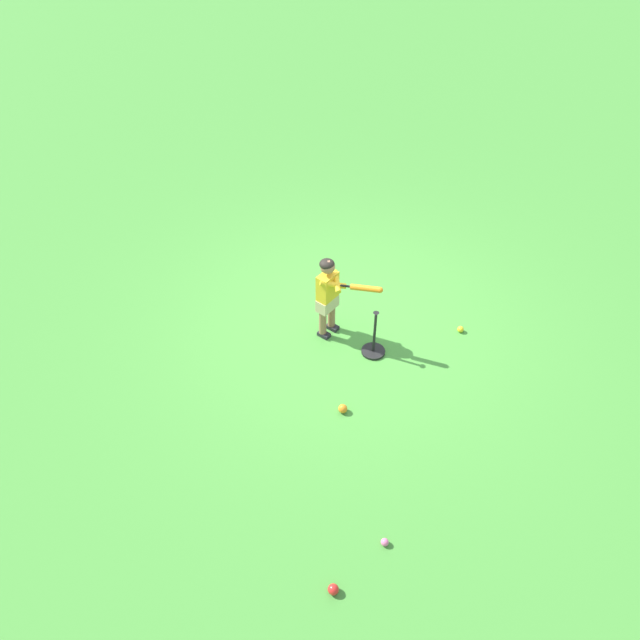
# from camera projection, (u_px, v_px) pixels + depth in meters

# --- Properties ---
(ground_plane) EXTENTS (40.00, 40.00, 0.00)m
(ground_plane) POSITION_uv_depth(u_px,v_px,m) (353.00, 320.00, 7.89)
(ground_plane) COLOR #479338
(child_batter) EXTENTS (0.78, 0.31, 1.08)m
(child_batter) POSITION_uv_depth(u_px,v_px,m) (330.00, 291.00, 7.29)
(child_batter) COLOR #232328
(child_batter) RESTS_ON ground
(play_ball_center_lawn) EXTENTS (0.10, 0.10, 0.10)m
(play_ball_center_lawn) POSITION_uv_depth(u_px,v_px,m) (333.00, 589.00, 5.31)
(play_ball_center_lawn) COLOR red
(play_ball_center_lawn) RESTS_ON ground
(play_ball_near_batter) EXTENTS (0.08, 0.08, 0.08)m
(play_ball_near_batter) POSITION_uv_depth(u_px,v_px,m) (461.00, 329.00, 7.71)
(play_ball_near_batter) COLOR yellow
(play_ball_near_batter) RESTS_ON ground
(play_ball_midfield) EXTENTS (0.10, 0.10, 0.10)m
(play_ball_midfield) POSITION_uv_depth(u_px,v_px,m) (343.00, 409.00, 6.77)
(play_ball_midfield) COLOR orange
(play_ball_midfield) RESTS_ON ground
(play_ball_behind_batter) EXTENTS (0.07, 0.07, 0.07)m
(play_ball_behind_batter) POSITION_uv_depth(u_px,v_px,m) (385.00, 542.00, 5.64)
(play_ball_behind_batter) COLOR pink
(play_ball_behind_batter) RESTS_ON ground
(batting_tee) EXTENTS (0.28, 0.28, 0.62)m
(batting_tee) POSITION_uv_depth(u_px,v_px,m) (374.00, 346.00, 7.40)
(batting_tee) COLOR black
(batting_tee) RESTS_ON ground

